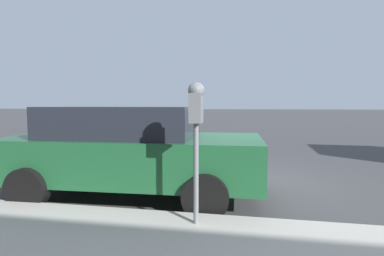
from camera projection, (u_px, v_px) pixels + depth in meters
The scene contains 3 objects.
ground_plane at pixel (237, 183), 5.96m from camera, with size 220.00×220.00×0.00m, color #424244.
parking_meter at pixel (196, 116), 3.44m from camera, with size 0.21×0.19×1.66m.
car_green at pixel (132, 149), 5.11m from camera, with size 2.22×4.33×1.53m.
Camera 1 is at (-5.92, -0.22, 1.55)m, focal length 28.00 mm.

